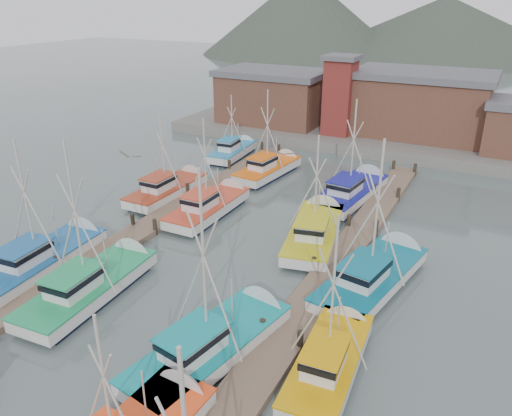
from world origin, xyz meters
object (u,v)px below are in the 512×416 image
at_px(lookout_tower, 340,95).
at_px(boat_12, 271,168).
at_px(boat_4, 96,283).
at_px(boat_8, 212,205).

bearing_deg(lookout_tower, boat_12, -99.38).
xyz_separation_m(lookout_tower, boat_4, (-2.33, -35.57, -4.87)).
bearing_deg(boat_8, lookout_tower, 84.30).
xyz_separation_m(lookout_tower, boat_12, (-2.13, -12.87, -4.87)).
bearing_deg(boat_4, boat_12, 86.11).
distance_m(boat_8, boat_12, 10.11).
distance_m(lookout_tower, boat_12, 13.93).
bearing_deg(boat_4, boat_8, 86.84).
distance_m(lookout_tower, boat_8, 23.61).
height_order(boat_4, boat_8, boat_4).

